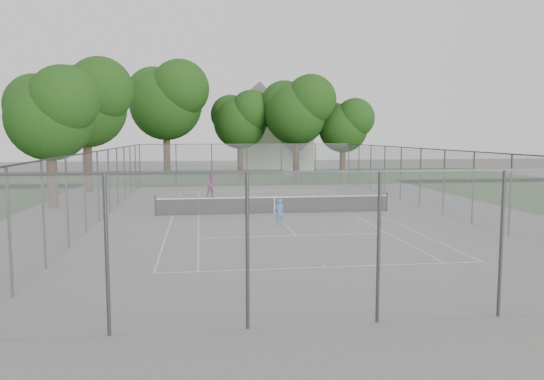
{
  "coord_description": "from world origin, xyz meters",
  "views": [
    {
      "loc": [
        -4.01,
        -28.42,
        4.32
      ],
      "look_at": [
        0.0,
        1.0,
        1.2
      ],
      "focal_mm": 35.0,
      "sensor_mm": 36.0,
      "label": 1
    }
  ],
  "objects": [
    {
      "name": "court_markings",
      "position": [
        0.0,
        0.0,
        0.01
      ],
      "size": [
        11.03,
        23.83,
        0.01
      ],
      "color": "silver",
      "rests_on": "ground"
    },
    {
      "name": "tree_far_midleft",
      "position": [
        0.06,
        24.05,
        5.93
      ],
      "size": [
        6.01,
        5.49,
        8.64
      ],
      "color": "#392615",
      "rests_on": "ground"
    },
    {
      "name": "tennis_net",
      "position": [
        0.0,
        0.0,
        0.51
      ],
      "size": [
        12.87,
        0.1,
        1.1
      ],
      "color": "black",
      "rests_on": "ground"
    },
    {
      "name": "tree_far_right",
      "position": [
        9.67,
        21.06,
        5.31
      ],
      "size": [
        5.39,
        4.92,
        7.74
      ],
      "color": "#392615",
      "rests_on": "ground"
    },
    {
      "name": "grass_far",
      "position": [
        0.0,
        26.0,
        0.0
      ],
      "size": [
        60.0,
        20.0,
        0.0
      ],
      "primitive_type": "cube",
      "color": "#1E4814",
      "rests_on": "ground"
    },
    {
      "name": "hedge_left",
      "position": [
        -4.99,
        17.73,
        0.56
      ],
      "size": [
        4.51,
        1.35,
        1.13
      ],
      "primitive_type": "cube",
      "color": "#1A4A17",
      "rests_on": "ground"
    },
    {
      "name": "tree_side_back",
      "position": [
        -12.27,
        12.82,
        6.84
      ],
      "size": [
        6.93,
        6.32,
        9.96
      ],
      "color": "#392615",
      "rests_on": "ground"
    },
    {
      "name": "perimeter_fence",
      "position": [
        0.0,
        0.0,
        1.81
      ],
      "size": [
        18.08,
        34.08,
        3.52
      ],
      "color": "#38383D",
      "rests_on": "ground"
    },
    {
      "name": "house",
      "position": [
        4.35,
        31.19,
        4.0
      ],
      "size": [
        7.98,
        6.19,
        9.94
      ],
      "color": "beige",
      "rests_on": "ground"
    },
    {
      "name": "girl_player",
      "position": [
        -0.27,
        -3.65,
        0.63
      ],
      "size": [
        0.49,
        0.34,
        1.26
      ],
      "primitive_type": "imported",
      "rotation": [
        0.0,
        0.0,
        3.24
      ],
      "color": "#3875D3",
      "rests_on": "ground"
    },
    {
      "name": "tree_side_front",
      "position": [
        -12.6,
        4.17,
        5.68
      ],
      "size": [
        5.76,
        5.26,
        8.28
      ],
      "color": "#392615",
      "rests_on": "ground"
    },
    {
      "name": "hedge_right",
      "position": [
        6.75,
        18.51,
        0.5
      ],
      "size": [
        3.35,
        1.23,
        1.0
      ],
      "primitive_type": "cube",
      "color": "#1A4A17",
      "rests_on": "ground"
    },
    {
      "name": "hedge_mid",
      "position": [
        1.65,
        18.79,
        0.56
      ],
      "size": [
        3.54,
        1.01,
        1.11
      ],
      "primitive_type": "cube",
      "color": "#1A4A17",
      "rests_on": "ground"
    },
    {
      "name": "tree_far_left",
      "position": [
        -7.03,
        23.02,
        7.74
      ],
      "size": [
        7.84,
        7.15,
        11.26
      ],
      "color": "#392615",
      "rests_on": "ground"
    },
    {
      "name": "tree_far_midright",
      "position": [
        5.23,
        21.56,
        6.82
      ],
      "size": [
        6.91,
        6.31,
        9.93
      ],
      "color": "#392615",
      "rests_on": "ground"
    },
    {
      "name": "woman_player",
      "position": [
        -3.22,
        7.77,
        0.87
      ],
      "size": [
        1.04,
        0.94,
        1.74
      ],
      "primitive_type": "imported",
      "rotation": [
        0.0,
        0.0,
        0.4
      ],
      "color": "#7D295F",
      "rests_on": "ground"
    },
    {
      "name": "ground",
      "position": [
        0.0,
        0.0,
        0.0
      ],
      "size": [
        120.0,
        120.0,
        0.0
      ],
      "primitive_type": "plane",
      "color": "slate",
      "rests_on": "ground"
    }
  ]
}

